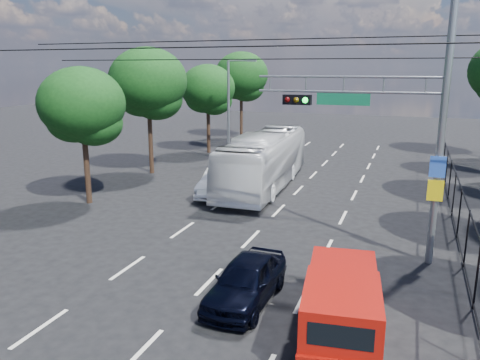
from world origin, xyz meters
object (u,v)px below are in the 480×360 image
at_px(navy_hatchback, 246,280).
at_px(white_van, 222,181).
at_px(white_bus, 264,160).
at_px(red_pickup, 341,304).
at_px(signal_mast, 404,109).

height_order(navy_hatchback, white_van, white_van).
bearing_deg(navy_hatchback, white_bus, 106.87).
relative_size(red_pickup, navy_hatchback, 1.29).
distance_m(red_pickup, white_bus, 15.21).
xyz_separation_m(red_pickup, white_bus, (-6.33, 13.82, 0.58)).
bearing_deg(white_van, red_pickup, -61.07).
distance_m(red_pickup, navy_hatchback, 3.01).
xyz_separation_m(signal_mast, red_pickup, (-0.95, -5.78, -4.29)).
height_order(signal_mast, white_van, signal_mast).
bearing_deg(white_bus, navy_hatchback, -77.26).
bearing_deg(red_pickup, navy_hatchback, 160.37).
distance_m(signal_mast, white_van, 11.45).
xyz_separation_m(red_pickup, navy_hatchback, (-2.82, 1.01, -0.30)).
xyz_separation_m(white_bus, white_van, (-1.58, -2.36, -0.79)).
xyz_separation_m(signal_mast, white_van, (-8.86, 5.69, -4.50)).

